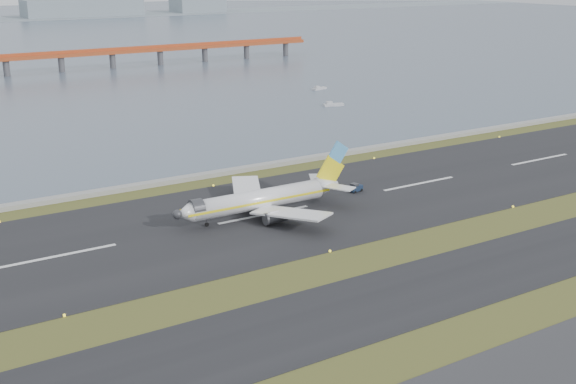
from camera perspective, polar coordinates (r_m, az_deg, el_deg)
ground at (r=117.92m, az=5.43°, el=-5.94°), size 1000.00×1000.00×0.00m
taxiway_strip at (r=109.48m, az=9.24°, el=-7.99°), size 1000.00×18.00×0.10m
runway_strip at (r=141.23m, az=-1.90°, el=-1.82°), size 1000.00×45.00×0.10m
seawall at (r=166.58m, az=-7.06°, el=1.24°), size 1000.00×2.50×1.00m
red_pier at (r=348.86m, az=-17.52°, el=10.21°), size 260.00×5.00×10.20m
airliner at (r=140.08m, az=-1.85°, el=-0.51°), size 38.52×32.89×12.80m
pushback_tug at (r=155.91m, az=5.34°, el=0.34°), size 3.38×2.40×1.97m
workboat_near at (r=252.40m, az=3.55°, el=6.91°), size 7.44×4.00×1.73m
workboat_far at (r=286.09m, az=2.46°, el=8.18°), size 6.91×3.60×1.60m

